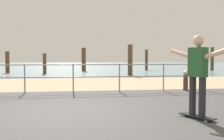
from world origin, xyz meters
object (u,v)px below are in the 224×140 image
(bollard_short, at_px, (186,83))
(seagull, at_px, (186,72))
(skateboarder, at_px, (198,70))
(skateboard, at_px, (197,116))

(bollard_short, xyz_separation_m, seagull, (0.01, 0.01, 0.39))
(skateboarder, bearing_deg, bollard_short, 69.26)
(skateboard, bearing_deg, skateboarder, 172.87)
(skateboard, xyz_separation_m, bollard_short, (1.68, 4.44, 0.25))
(skateboard, relative_size, seagull, 2.05)
(bollard_short, bearing_deg, skateboard, -110.74)
(skateboarder, height_order, bollard_short, skateboarder)
(skateboard, distance_m, seagull, 4.81)
(skateboarder, distance_m, seagull, 4.78)
(skateboard, distance_m, skateboarder, 0.95)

